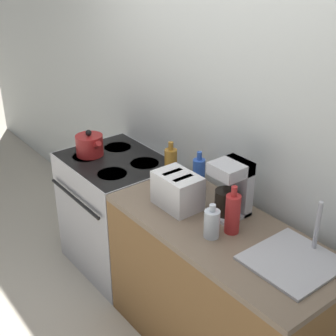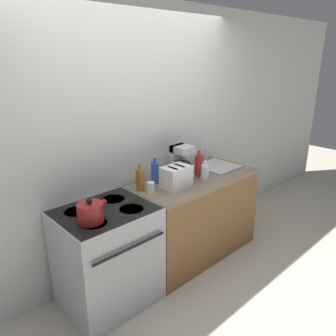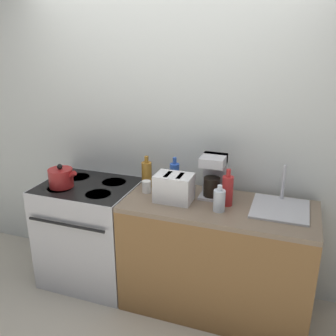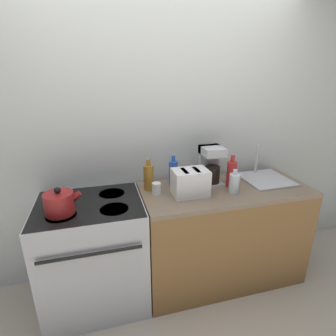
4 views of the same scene
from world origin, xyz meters
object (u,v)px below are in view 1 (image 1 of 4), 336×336
(toaster, at_px, (177,190))
(stove, at_px, (118,212))
(kettle, at_px, (90,145))
(coffee_maker, at_px, (232,187))
(bottle_blue, at_px, (199,174))
(cup_white, at_px, (162,179))
(bottle_amber, at_px, (171,164))
(bottle_red, at_px, (233,213))
(bottle_clear, at_px, (212,223))

(toaster, bearing_deg, stove, 176.20)
(kettle, distance_m, coffee_maker, 1.23)
(kettle, height_order, bottle_blue, bottle_blue)
(stove, height_order, toaster, toaster)
(kettle, height_order, cup_white, kettle)
(kettle, relative_size, toaster, 0.90)
(kettle, xyz_separation_m, bottle_amber, (0.66, 0.23, 0.03))
(bottle_red, bearing_deg, cup_white, 178.60)
(bottle_blue, bearing_deg, cup_white, -140.60)
(coffee_maker, bearing_deg, cup_white, -167.50)
(stove, bearing_deg, bottle_red, 0.50)
(kettle, height_order, bottle_red, bottle_red)
(kettle, height_order, coffee_maker, coffee_maker)
(toaster, bearing_deg, cup_white, 163.04)
(bottle_blue, height_order, bottle_amber, bottle_amber)
(stove, xyz_separation_m, bottle_blue, (0.70, 0.18, 0.55))
(bottle_red, relative_size, cup_white, 2.90)
(bottle_clear, bearing_deg, bottle_blue, 146.54)
(bottle_clear, distance_m, bottle_red, 0.13)
(kettle, xyz_separation_m, coffee_maker, (1.21, 0.24, 0.09))
(toaster, height_order, coffee_maker, coffee_maker)
(cup_white, bearing_deg, bottle_clear, -12.25)
(bottle_red, distance_m, cup_white, 0.65)
(stove, height_order, bottle_amber, bottle_amber)
(stove, xyz_separation_m, cup_white, (0.52, 0.03, 0.49))
(bottle_red, bearing_deg, stove, -179.50)
(bottle_clear, bearing_deg, bottle_red, 73.87)
(stove, distance_m, bottle_blue, 0.91)
(kettle, relative_size, bottle_red, 0.90)
(bottle_amber, height_order, cup_white, bottle_amber)
(bottle_red, height_order, cup_white, bottle_red)
(bottle_clear, bearing_deg, kettle, 179.65)
(cup_white, bearing_deg, bottle_red, -1.40)
(coffee_maker, xyz_separation_m, bottle_amber, (-0.55, -0.01, -0.06))
(kettle, height_order, toaster, toaster)
(stove, distance_m, bottle_clear, 1.25)
(bottle_clear, height_order, bottle_amber, bottle_amber)
(bottle_amber, bearing_deg, bottle_blue, 11.72)
(bottle_amber, distance_m, bottle_red, 0.69)
(bottle_amber, xyz_separation_m, bottle_red, (0.68, -0.12, 0.01))
(kettle, distance_m, bottle_clear, 1.31)
(bottle_clear, relative_size, bottle_blue, 0.74)
(toaster, relative_size, coffee_maker, 0.84)
(stove, height_order, bottle_blue, bottle_blue)
(kettle, xyz_separation_m, cup_white, (0.70, 0.12, -0.03))
(stove, relative_size, toaster, 3.26)
(bottle_red, bearing_deg, bottle_clear, -106.13)
(kettle, distance_m, bottle_blue, 0.92)
(kettle, xyz_separation_m, toaster, (0.95, 0.05, 0.03))
(bottle_clear, bearing_deg, bottle_amber, 160.01)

